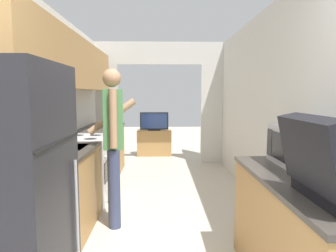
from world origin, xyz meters
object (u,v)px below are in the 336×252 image
book_stack (313,172)px  range_oven (85,169)px  television (154,121)px  tv_cabinet (154,143)px  person (113,142)px  microwave (298,145)px

book_stack → range_oven: bearing=135.3°
book_stack → television: (-1.17, 5.05, -0.12)m
tv_cabinet → television: size_ratio=1.21×
person → microwave: bearing=-129.8°
range_oven → book_stack: bearing=-44.7°
microwave → range_oven: bearing=142.9°
book_stack → tv_cabinet: (-1.17, 5.09, -0.63)m
book_stack → person: bearing=140.1°
person → microwave: person is taller
range_oven → person: bearing=-55.5°
range_oven → person: person is taller
book_stack → tv_cabinet: book_stack is taller
person → book_stack: 2.01m
range_oven → television: 3.17m
person → tv_cabinet: size_ratio=2.15×
television → microwave: bearing=-74.9°
tv_cabinet → television: (0.00, -0.04, 0.51)m
microwave → tv_cabinet: bearing=105.0°
person → tv_cabinet: (0.37, 3.80, -0.63)m
person → book_stack: bearing=-141.4°
microwave → person: bearing=151.6°
person → television: bearing=-17.1°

